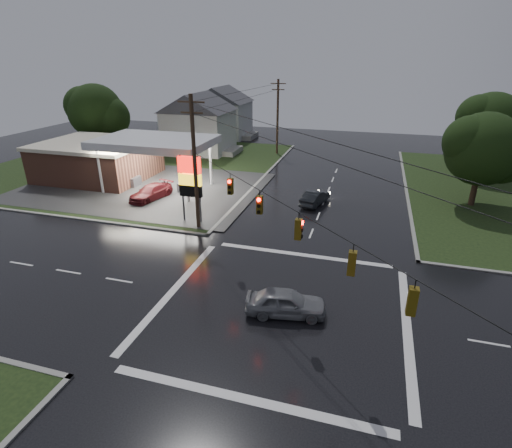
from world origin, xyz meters
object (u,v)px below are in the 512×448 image
(car_crossing, at_px, (286,302))
(utility_pole_nw, at_px, (195,162))
(house_far, at_px, (222,111))
(tree_ne_near, at_px, (485,150))
(tree_ne_far, at_px, (492,124))
(gas_station, at_px, (105,158))
(car_north, at_px, (315,198))
(pylon_sign, at_px, (190,178))
(car_pump, at_px, (151,192))
(utility_pole_n, at_px, (278,116))
(tree_nw_behind, at_px, (97,112))
(house_near, at_px, (199,122))

(car_crossing, bearing_deg, utility_pole_nw, 34.24)
(house_far, height_order, car_crossing, house_far)
(house_far, height_order, tree_ne_near, tree_ne_near)
(utility_pole_nw, bearing_deg, tree_ne_far, 42.59)
(gas_station, distance_m, car_north, 25.00)
(gas_station, distance_m, house_far, 28.61)
(pylon_sign, distance_m, car_pump, 8.55)
(utility_pole_n, distance_m, tree_ne_far, 26.96)
(tree_ne_far, bearing_deg, car_crossing, -115.98)
(pylon_sign, relative_size, house_far, 0.54)
(utility_pole_n, distance_m, tree_nw_behind, 25.63)
(gas_station, distance_m, tree_nw_behind, 13.63)
(utility_pole_n, xyz_separation_m, house_far, (-12.45, 10.00, -1.06))
(tree_nw_behind, height_order, tree_ne_far, tree_nw_behind)
(tree_nw_behind, height_order, car_pump, tree_nw_behind)
(house_far, relative_size, car_north, 2.56)
(gas_station, relative_size, house_near, 2.37)
(pylon_sign, bearing_deg, house_near, 112.28)
(house_near, bearing_deg, tree_nw_behind, -155.02)
(car_pump, bearing_deg, tree_nw_behind, 151.88)
(pylon_sign, relative_size, utility_pole_n, 0.57)
(gas_station, bearing_deg, tree_nw_behind, 128.42)
(gas_station, relative_size, tree_ne_far, 2.67)
(tree_ne_near, distance_m, car_crossing, 26.81)
(house_near, bearing_deg, utility_pole_n, 9.91)
(utility_pole_nw, distance_m, car_crossing, 14.87)
(house_near, bearing_deg, pylon_sign, -67.72)
(car_crossing, relative_size, car_pump, 0.90)
(utility_pole_n, height_order, house_far, utility_pole_n)
(utility_pole_n, xyz_separation_m, tree_ne_near, (23.64, -16.01, 0.09))
(gas_station, relative_size, car_north, 6.08)
(car_pump, bearing_deg, tree_ne_far, 43.32)
(car_crossing, bearing_deg, car_north, -6.79)
(tree_ne_far, bearing_deg, gas_station, -161.54)
(utility_pole_nw, relative_size, tree_nw_behind, 1.10)
(car_north, bearing_deg, house_near, -27.12)
(pylon_sign, bearing_deg, tree_ne_near, 25.01)
(utility_pole_n, relative_size, car_pump, 2.06)
(car_pump, bearing_deg, utility_pole_nw, -20.87)
(gas_station, bearing_deg, pylon_sign, -31.22)
(utility_pole_nw, xyz_separation_m, house_far, (-12.45, 38.50, -1.32))
(house_far, distance_m, car_north, 36.90)
(house_near, xyz_separation_m, car_crossing, (21.29, -36.49, -3.63))
(gas_station, height_order, tree_ne_near, tree_ne_near)
(gas_station, distance_m, utility_pole_nw, 19.38)
(utility_pole_n, distance_m, tree_ne_near, 28.55)
(utility_pole_nw, distance_m, utility_pole_n, 28.50)
(tree_ne_near, distance_m, tree_ne_far, 12.39)
(house_far, height_order, car_north, house_far)
(pylon_sign, relative_size, car_crossing, 1.31)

